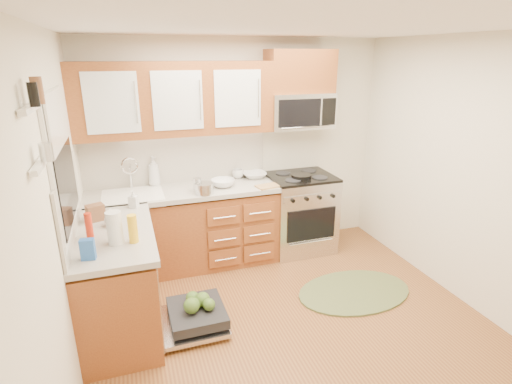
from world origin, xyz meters
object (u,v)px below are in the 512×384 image
object	(u,v)px
sink	(134,206)
cup	(238,174)
dishwasher	(193,318)
rug	(354,292)
microwave	(299,111)
stock_pot	(204,188)
upper_cabinets	(175,99)
bowl_b	(223,183)
paper_towel_roll	(115,228)
bowl_a	(254,175)
skillet	(301,176)
cutting_board	(268,186)
range	(300,213)

from	to	relation	value
sink	cup	xyz separation A→B (m)	(1.21, 0.23, 0.18)
dishwasher	cup	xyz separation A→B (m)	(0.82, 1.35, 0.88)
rug	microwave	bearing A→B (deg)	95.84
microwave	stock_pot	size ratio (longest dim) A/B	3.88
upper_cabinets	cup	size ratio (longest dim) A/B	15.18
upper_cabinets	bowl_b	xyz separation A→B (m)	(0.44, -0.18, -0.91)
stock_pot	paper_towel_roll	bearing A→B (deg)	-133.58
cup	bowl_b	bearing A→B (deg)	-133.81
microwave	cup	size ratio (longest dim) A/B	5.63
sink	rug	world-z (taller)	sink
stock_pot	bowl_a	bearing A→B (deg)	29.17
microwave	paper_towel_roll	distance (m)	2.53
skillet	cup	bearing A→B (deg)	155.30
cutting_board	range	bearing A→B (deg)	22.78
sink	cup	bearing A→B (deg)	10.77
range	rug	bearing A→B (deg)	-83.53
paper_towel_roll	bowl_a	world-z (taller)	paper_towel_roll
dishwasher	skillet	bearing A→B (deg)	34.72
dishwasher	bowl_b	world-z (taller)	bowl_b
bowl_b	sink	bearing A→B (deg)	178.54
stock_pot	bowl_a	distance (m)	0.78
bowl_b	cup	xyz separation A→B (m)	(0.24, 0.25, 0.01)
bowl_b	range	bearing A→B (deg)	2.06
upper_cabinets	stock_pot	world-z (taller)	upper_cabinets
upper_cabinets	range	world-z (taller)	upper_cabinets
paper_towel_roll	cup	xyz separation A→B (m)	(1.37, 1.36, -0.08)
paper_towel_roll	skillet	bearing A→B (deg)	27.00
upper_cabinets	cutting_board	xyz separation A→B (m)	(0.91, -0.35, -0.94)
upper_cabinets	cup	xyz separation A→B (m)	(0.68, 0.07, -0.90)
range	microwave	world-z (taller)	microwave
dishwasher	cutting_board	world-z (taller)	cutting_board
range	upper_cabinets	bearing A→B (deg)	174.11
range	rug	world-z (taller)	range
cutting_board	cup	xyz separation A→B (m)	(-0.22, 0.43, 0.04)
range	dishwasher	bearing A→B (deg)	-143.73
upper_cabinets	sink	world-z (taller)	upper_cabinets
paper_towel_roll	microwave	bearing A→B (deg)	30.99
microwave	rug	xyz separation A→B (m)	(0.13, -1.23, -1.69)
skillet	cutting_board	bearing A→B (deg)	-165.56
range	stock_pot	bearing A→B (deg)	-170.16
bowl_b	upper_cabinets	bearing A→B (deg)	157.81
microwave	cup	world-z (taller)	microwave
rug	skillet	bearing A→B (deg)	99.37
range	sink	xyz separation A→B (m)	(-1.93, -0.01, 0.33)
upper_cabinets	sink	distance (m)	1.21
skillet	bowl_a	xyz separation A→B (m)	(-0.49, 0.26, -0.01)
cutting_board	cup	world-z (taller)	cup
skillet	bowl_b	world-z (taller)	bowl_b
skillet	cutting_board	size ratio (longest dim) A/B	0.93
sink	bowl_b	size ratio (longest dim) A/B	2.38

